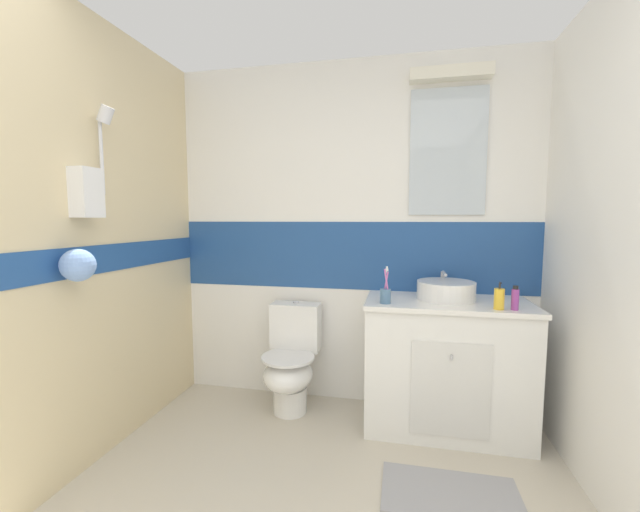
{
  "coord_description": "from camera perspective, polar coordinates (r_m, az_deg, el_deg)",
  "views": [
    {
      "loc": [
        0.37,
        -0.4,
        1.37
      ],
      "look_at": [
        -0.14,
        2.0,
        1.13
      ],
      "focal_mm": 21.51,
      "sensor_mm": 36.0,
      "label": 1
    }
  ],
  "objects": [
    {
      "name": "toilet",
      "position": [
        2.85,
        -4.32,
        -15.36
      ],
      "size": [
        0.37,
        0.5,
        0.76
      ],
      "color": "white",
      "rests_on": "ground_plane"
    },
    {
      "name": "deodorant_spray_can",
      "position": [
        2.47,
        27.03,
        -5.68
      ],
      "size": [
        0.04,
        0.04,
        0.14
      ],
      "color": "#993F99",
      "rests_on": "vanity_cabinet"
    },
    {
      "name": "toothbrush_cup",
      "position": [
        2.41,
        9.71,
        -5.66
      ],
      "size": [
        0.07,
        0.07,
        0.23
      ],
      "color": "#4C7299",
      "rests_on": "vanity_cabinet"
    },
    {
      "name": "vanity_cabinet",
      "position": [
        2.72,
        18.15,
        -15.07
      ],
      "size": [
        1.03,
        0.55,
        0.85
      ],
      "color": "white",
      "rests_on": "ground_plane"
    },
    {
      "name": "wall_back_tiled",
      "position": [
        2.87,
        4.82,
        3.35
      ],
      "size": [
        3.2,
        0.2,
        2.5
      ],
      "color": "white",
      "rests_on": "ground_plane"
    },
    {
      "name": "bath_mat",
      "position": [
        2.34,
        18.85,
        -30.52
      ],
      "size": [
        0.67,
        0.37,
        0.01
      ],
      "primitive_type": "cube",
      "color": "#99999E",
      "rests_on": "ground_plane"
    },
    {
      "name": "soap_dispenser",
      "position": [
        2.45,
        25.1,
        -5.78
      ],
      "size": [
        0.06,
        0.06,
        0.16
      ],
      "color": "yellow",
      "rests_on": "vanity_cabinet"
    },
    {
      "name": "sink_basin",
      "position": [
        2.63,
        18.21,
        -4.78
      ],
      "size": [
        0.37,
        0.41,
        0.16
      ],
      "color": "white",
      "rests_on": "vanity_cabinet"
    },
    {
      "name": "wall_left_shower_alcove",
      "position": [
        2.35,
        -35.02,
        1.61
      ],
      "size": [
        0.28,
        3.48,
        2.5
      ],
      "color": "beige",
      "rests_on": "ground_plane"
    }
  ]
}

